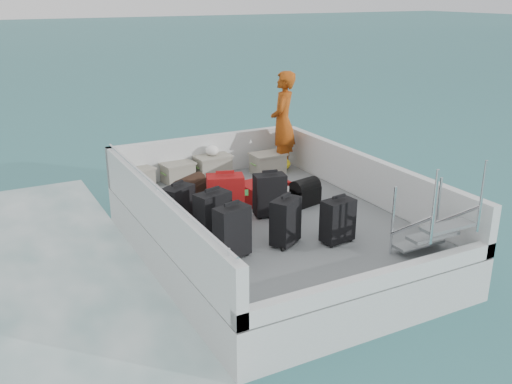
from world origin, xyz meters
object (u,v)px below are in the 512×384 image
at_px(suitcase_1, 213,217).
at_px(passenger, 283,122).
at_px(suitcase_6, 338,221).
at_px(crate_0, 137,179).
at_px(crate_3, 268,164).
at_px(crate_2, 213,167).
at_px(suitcase_0, 232,232).
at_px(suitcase_4, 285,222).
at_px(crate_1, 178,173).
at_px(suitcase_8, 263,191).
at_px(suitcase_2, 179,208).
at_px(suitcase_5, 225,199).
at_px(suitcase_7, 270,195).

bearing_deg(suitcase_1, passenger, 27.85).
relative_size(suitcase_6, crate_0, 1.16).
height_order(suitcase_1, crate_3, suitcase_1).
bearing_deg(passenger, crate_2, -63.12).
height_order(suitcase_0, suitcase_4, suitcase_0).
relative_size(crate_1, crate_2, 0.87).
height_order(suitcase_8, crate_1, crate_1).
xyz_separation_m(suitcase_4, crate_3, (1.30, 2.82, -0.14)).
height_order(suitcase_0, suitcase_1, suitcase_1).
bearing_deg(crate_0, suitcase_2, -90.30).
distance_m(suitcase_4, suitcase_8, 1.72).
height_order(suitcase_0, crate_2, suitcase_0).
bearing_deg(suitcase_5, crate_0, 127.29).
distance_m(suitcase_0, crate_3, 3.53).
height_order(suitcase_4, suitcase_8, suitcase_4).
relative_size(suitcase_0, suitcase_8, 0.89).
xyz_separation_m(suitcase_4, suitcase_6, (0.64, -0.27, -0.02)).
height_order(suitcase_6, passenger, passenger).
relative_size(suitcase_5, crate_3, 1.24).
bearing_deg(crate_1, crate_2, 0.00).
bearing_deg(suitcase_2, crate_2, 25.64).
relative_size(suitcase_2, suitcase_4, 1.01).
bearing_deg(crate_1, crate_0, 180.00).
bearing_deg(suitcase_7, crate_0, 134.97).
height_order(suitcase_6, crate_0, suitcase_6).
relative_size(suitcase_5, passenger, 0.39).
distance_m(suitcase_6, crate_1, 3.53).
relative_size(suitcase_5, suitcase_8, 0.94).
distance_m(suitcase_8, crate_2, 1.52).
height_order(suitcase_7, suitcase_8, suitcase_7).
bearing_deg(crate_0, suitcase_8, -43.14).
distance_m(suitcase_0, crate_2, 3.35).
bearing_deg(suitcase_8, crate_2, 2.10).
bearing_deg(suitcase_2, passenger, 3.25).
bearing_deg(suitcase_6, suitcase_7, 97.54).
relative_size(suitcase_6, suitcase_8, 0.78).
bearing_deg(passenger, suitcase_8, -1.71).
bearing_deg(suitcase_5, suitcase_6, -32.55).
height_order(suitcase_1, suitcase_7, suitcase_1).
bearing_deg(suitcase_5, suitcase_2, -166.35).
relative_size(suitcase_1, suitcase_5, 0.96).
bearing_deg(suitcase_7, suitcase_2, -172.79).
bearing_deg(suitcase_2, suitcase_5, -35.40).
bearing_deg(suitcase_5, crate_3, 66.11).
bearing_deg(passenger, suitcase_2, -17.74).
xyz_separation_m(crate_2, crate_3, (0.97, -0.30, -0.01)).
bearing_deg(suitcase_2, crate_3, 6.30).
xyz_separation_m(suitcase_5, suitcase_8, (0.93, 0.58, -0.21)).
xyz_separation_m(crate_0, crate_1, (0.73, 0.00, 0.00)).
xyz_separation_m(suitcase_5, suitcase_7, (0.69, -0.06, -0.04)).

